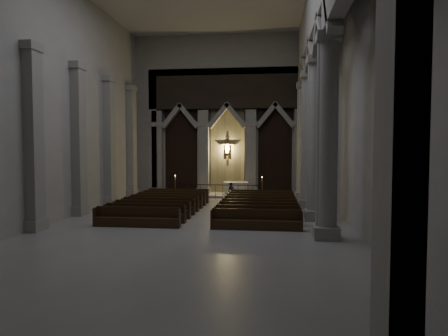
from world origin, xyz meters
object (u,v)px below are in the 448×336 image
Objects in this scene: pews at (209,208)px; altar_rail at (223,189)px; candle_stand_left at (175,192)px; worshipper at (231,192)px; candle_stand_right at (262,193)px; altar at (236,188)px.

altar_rail is at bearing 90.00° from pews.
pews is at bearing -90.00° from altar_rail.
pews is at bearing -61.23° from candle_stand_left.
worshipper is (4.15, -1.49, 0.20)m from candle_stand_left.
candle_stand_right is at bearing 65.95° from pews.
candle_stand_right reaches higher than altar.
pews is at bearing -82.70° from worshipper.
altar is at bearing 139.84° from candle_stand_right.
pews is (-0.76, -7.71, -0.31)m from altar.
candle_stand_right is 0.17× the size of pews.
altar_rail is at bearing 134.77° from worshipper.
altar_rail is (-0.76, -1.67, 0.09)m from altar.
candle_stand_left is 6.17m from candle_stand_right.
candle_stand_left is 0.17× the size of pews.
candle_stand_right is 6.64m from pews.
candle_stand_left is at bearing 175.74° from worshipper.
altar_rail is 6.05m from pews.
altar is 0.33× the size of altar_rail.
altar is at bearing 65.41° from altar_rail.
candle_stand_left reaches higher than worshipper.
altar_rail is at bearing -179.44° from candle_stand_right.
altar is 2.91m from worshipper.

